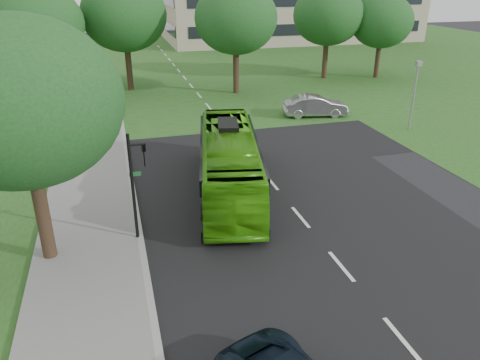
{
  "coord_description": "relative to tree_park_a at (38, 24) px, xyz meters",
  "views": [
    {
      "loc": [
        -7.6,
        -15.16,
        10.06
      ],
      "look_at": [
        -2.48,
        3.27,
        1.6
      ],
      "focal_mm": 35.0,
      "sensor_mm": 36.0,
      "label": 1
    }
  ],
  "objects": [
    {
      "name": "tree_park_a",
      "position": [
        0.0,
        0.0,
        0.0
      ],
      "size": [
        7.12,
        7.12,
        9.47
      ],
      "color": "black",
      "rests_on": "ground"
    },
    {
      "name": "tree_park_b",
      "position": [
        6.82,
        3.23,
        0.29
      ],
      "size": [
        7.59,
        7.59,
        9.95
      ],
      "color": "black",
      "rests_on": "ground"
    },
    {
      "name": "bus",
      "position": [
        10.2,
        -21.09,
        -4.89
      ],
      "size": [
        4.73,
        11.33,
        3.07
      ],
      "primitive_type": "imported",
      "rotation": [
        0.0,
        0.0,
        -0.2
      ],
      "color": "#3A950E",
      "rests_on": "ground"
    },
    {
      "name": "tree_park_e",
      "position": [
        32.11,
        2.2,
        -0.76
      ],
      "size": [
        6.25,
        6.25,
        8.33
      ],
      "color": "black",
      "rests_on": "ground"
    },
    {
      "name": "tree_park_d",
      "position": [
        26.69,
        3.37,
        -0.14
      ],
      "size": [
        7.02,
        7.02,
        9.28
      ],
      "color": "black",
      "rests_on": "ground"
    },
    {
      "name": "street_surfaces",
      "position": [
        12.22,
        -3.85,
        -6.4
      ],
      "size": [
        120.0,
        120.0,
        0.15
      ],
      "color": "black",
      "rests_on": "ground"
    },
    {
      "name": "ground",
      "position": [
        12.6,
        -26.61,
        -6.42
      ],
      "size": [
        160.0,
        160.0,
        0.0
      ],
      "primitive_type": "plane",
      "color": "black",
      "rests_on": "ground"
    },
    {
      "name": "tree_side_near",
      "position": [
        2.06,
        -25.11,
        -0.3
      ],
      "size": [
        6.79,
        6.79,
        9.03
      ],
      "color": "black",
      "rests_on": "ground"
    },
    {
      "name": "tree_park_c",
      "position": [
        16.09,
        -0.58,
        0.07
      ],
      "size": [
        7.21,
        7.21,
        9.58
      ],
      "color": "black",
      "rests_on": "ground"
    },
    {
      "name": "traffic_light",
      "position": [
        5.54,
        -24.61,
        -3.73
      ],
      "size": [
        0.74,
        0.22,
        4.59
      ],
      "rotation": [
        0.0,
        0.0,
        0.31
      ],
      "color": "black",
      "rests_on": "ground"
    },
    {
      "name": "camera_pole",
      "position": [
        24.87,
        -14.61,
        -3.35
      ],
      "size": [
        0.47,
        0.44,
        4.76
      ],
      "rotation": [
        0.0,
        0.0,
        -0.3
      ],
      "color": "gray",
      "rests_on": "ground"
    },
    {
      "name": "sedan",
      "position": [
        19.92,
        -9.61,
        -5.62
      ],
      "size": [
        5.07,
        2.53,
        1.6
      ],
      "primitive_type": "imported",
      "rotation": [
        0.0,
        0.0,
        1.39
      ],
      "color": "#9C9CA0",
      "rests_on": "ground"
    }
  ]
}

